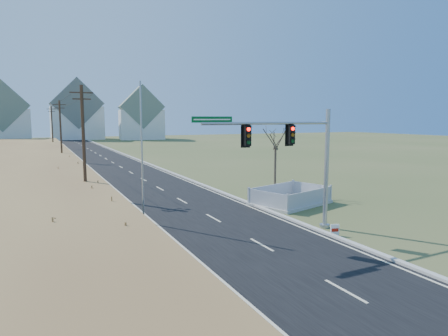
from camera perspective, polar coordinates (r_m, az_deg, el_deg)
ground at (r=22.18m, az=2.72°, el=-9.60°), size 260.00×260.00×0.00m
road at (r=69.75m, az=-17.02°, el=1.55°), size 8.00×180.00×0.06m
curb at (r=70.46m, az=-13.69°, el=1.76°), size 0.30×180.00×0.18m
utility_pole_near at (r=33.95m, az=-19.43°, el=3.84°), size 1.80×0.26×9.00m
utility_pole_mid at (r=63.85m, az=-22.30°, el=5.04°), size 1.80×0.26×9.00m
utility_pole_far at (r=93.81m, az=-23.35°, el=5.47°), size 1.80×0.26×9.00m
condo_nnw at (r=126.98m, az=-29.20°, el=6.44°), size 14.93×11.17×17.03m
condo_n at (r=131.29m, az=-20.30°, el=7.18°), size 15.27×10.20×18.54m
condo_ne at (r=126.35m, az=-11.74°, el=7.14°), size 14.12×10.51×16.52m
traffic_signal_mast at (r=22.51m, az=10.95°, el=1.62°), size 8.68×0.62×6.91m
fence_enclosure at (r=30.33m, az=9.44°, el=-4.62°), size 6.48×5.34×1.27m
open_sign at (r=22.82m, az=15.55°, el=-8.51°), size 0.50×0.17×0.62m
flagpole at (r=24.38m, az=-11.59°, el=-0.01°), size 0.38×0.38×8.55m
bare_tree at (r=33.37m, az=7.39°, el=4.41°), size 2.27×2.27×6.01m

